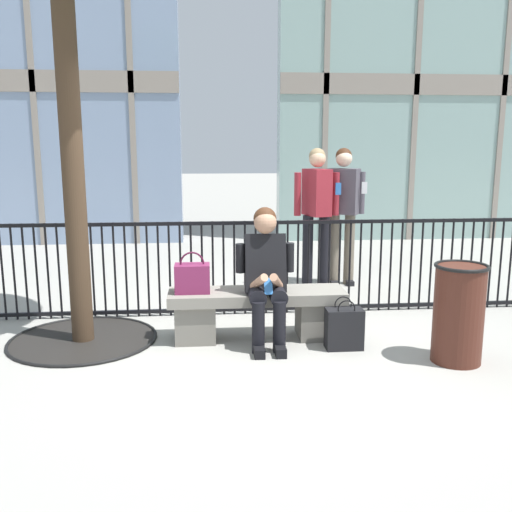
% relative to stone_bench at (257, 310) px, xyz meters
% --- Properties ---
extents(ground_plane, '(60.00, 60.00, 0.00)m').
position_rel_stone_bench_xyz_m(ground_plane, '(0.00, 0.00, -0.27)').
color(ground_plane, '#9E9B93').
extents(stone_bench, '(1.60, 0.44, 0.45)m').
position_rel_stone_bench_xyz_m(stone_bench, '(0.00, 0.00, 0.00)').
color(stone_bench, gray).
rests_on(stone_bench, ground).
extents(seated_person_with_phone, '(0.52, 0.66, 1.21)m').
position_rel_stone_bench_xyz_m(seated_person_with_phone, '(0.07, -0.13, 0.38)').
color(seated_person_with_phone, black).
rests_on(seated_person_with_phone, ground).
extents(handbag_on_bench, '(0.31, 0.20, 0.37)m').
position_rel_stone_bench_xyz_m(handbag_on_bench, '(-0.58, -0.01, 0.31)').
color(handbag_on_bench, '#7A234C').
rests_on(handbag_on_bench, stone_bench).
extents(shopping_bag, '(0.32, 0.17, 0.45)m').
position_rel_stone_bench_xyz_m(shopping_bag, '(0.73, -0.34, -0.09)').
color(shopping_bag, black).
rests_on(shopping_bag, ground).
extents(bystander_at_railing, '(0.55, 0.43, 1.71)m').
position_rel_stone_bench_xyz_m(bystander_at_railing, '(0.89, 1.84, 0.73)').
color(bystander_at_railing, black).
rests_on(bystander_at_railing, ground).
extents(bystander_further_back, '(0.55, 0.38, 1.71)m').
position_rel_stone_bench_xyz_m(bystander_further_back, '(1.25, 1.96, 0.73)').
color(bystander_further_back, '#6B6051').
rests_on(bystander_further_back, ground).
extents(plaza_railing, '(8.77, 0.04, 0.98)m').
position_rel_stone_bench_xyz_m(plaza_railing, '(-0.00, 0.77, 0.23)').
color(plaza_railing, black).
rests_on(plaza_railing, ground).
extents(trash_can, '(0.43, 0.43, 0.82)m').
position_rel_stone_bench_xyz_m(trash_can, '(1.58, -0.71, 0.15)').
color(trash_can, '#4C2319').
rests_on(trash_can, ground).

